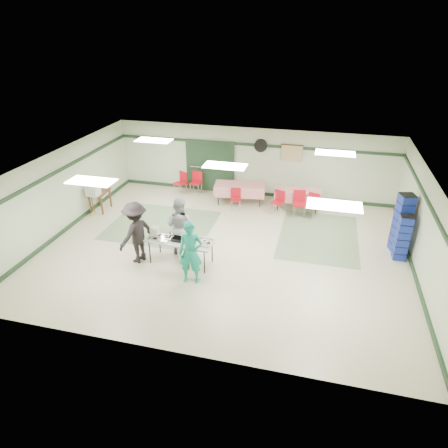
% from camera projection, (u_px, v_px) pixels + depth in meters
% --- Properties ---
extents(floor, '(11.00, 11.00, 0.00)m').
position_uv_depth(floor, '(225.00, 248.00, 12.42)').
color(floor, '#BFB599').
rests_on(floor, ground).
extents(ceiling, '(11.00, 11.00, 0.00)m').
position_uv_depth(ceiling, '(225.00, 165.00, 11.19)').
color(ceiling, silver).
rests_on(ceiling, wall_back).
extents(wall_back, '(11.00, 0.00, 11.00)m').
position_uv_depth(wall_back, '(253.00, 162.00, 15.69)').
color(wall_back, '#B6C2A6').
rests_on(wall_back, floor).
extents(wall_front, '(11.00, 0.00, 11.00)m').
position_uv_depth(wall_front, '(170.00, 301.00, 7.92)').
color(wall_front, '#B6C2A6').
rests_on(wall_front, floor).
extents(wall_left, '(0.00, 9.00, 9.00)m').
position_uv_depth(wall_left, '(62.00, 191.00, 13.00)').
color(wall_left, '#B6C2A6').
rests_on(wall_left, floor).
extents(wall_right, '(0.00, 9.00, 9.00)m').
position_uv_depth(wall_right, '(425.00, 230.00, 10.61)').
color(wall_right, '#B6C2A6').
rests_on(wall_right, floor).
extents(trim_back, '(11.00, 0.06, 0.10)m').
position_uv_depth(trim_back, '(253.00, 145.00, 15.34)').
color(trim_back, '#1C3520').
rests_on(trim_back, wall_back).
extents(baseboard_back, '(11.00, 0.06, 0.12)m').
position_uv_depth(baseboard_back, '(251.00, 193.00, 16.25)').
color(baseboard_back, '#1C3520').
rests_on(baseboard_back, floor).
extents(trim_left, '(0.06, 9.00, 0.10)m').
position_uv_depth(trim_left, '(58.00, 171.00, 12.68)').
color(trim_left, '#1C3520').
rests_on(trim_left, wall_back).
extents(baseboard_left, '(0.06, 9.00, 0.12)m').
position_uv_depth(baseboard_left, '(69.00, 227.00, 13.59)').
color(baseboard_left, '#1C3520').
rests_on(baseboard_left, floor).
extents(trim_right, '(0.06, 9.00, 0.10)m').
position_uv_depth(trim_right, '(430.00, 206.00, 10.29)').
color(trim_right, '#1C3520').
rests_on(trim_right, wall_back).
extents(baseboard_right, '(0.06, 9.00, 0.12)m').
position_uv_depth(baseboard_right, '(414.00, 270.00, 11.20)').
color(baseboard_right, '#1C3520').
rests_on(baseboard_right, floor).
extents(green_patch_a, '(3.50, 3.00, 0.01)m').
position_uv_depth(green_patch_a, '(162.00, 225.00, 13.83)').
color(green_patch_a, gray).
rests_on(green_patch_a, floor).
extents(green_patch_b, '(2.50, 3.50, 0.01)m').
position_uv_depth(green_patch_b, '(318.00, 236.00, 13.10)').
color(green_patch_b, gray).
rests_on(green_patch_b, floor).
extents(double_door_left, '(0.90, 0.06, 2.10)m').
position_uv_depth(double_door_left, '(199.00, 165.00, 16.25)').
color(double_door_left, '#989A98').
rests_on(double_door_left, floor).
extents(double_door_right, '(0.90, 0.06, 2.10)m').
position_uv_depth(double_door_right, '(222.00, 167.00, 16.05)').
color(double_door_right, '#989A98').
rests_on(double_door_right, floor).
extents(door_frame, '(2.00, 0.03, 2.15)m').
position_uv_depth(door_frame, '(210.00, 166.00, 16.13)').
color(door_frame, '#1C3520').
rests_on(door_frame, floor).
extents(wall_fan, '(0.50, 0.10, 0.50)m').
position_uv_depth(wall_fan, '(261.00, 146.00, 15.25)').
color(wall_fan, black).
rests_on(wall_fan, wall_back).
extents(scroll_banner, '(0.80, 0.02, 0.60)m').
position_uv_depth(scroll_banner, '(292.00, 153.00, 15.08)').
color(scroll_banner, '#D1B682').
rests_on(scroll_banner, wall_back).
extents(serving_table, '(2.00, 0.93, 0.76)m').
position_uv_depth(serving_table, '(180.00, 241.00, 11.37)').
color(serving_table, '#A1A09C').
rests_on(serving_table, floor).
extents(sheet_tray_right, '(0.65, 0.51, 0.02)m').
position_uv_depth(sheet_tray_right, '(201.00, 242.00, 11.19)').
color(sheet_tray_right, silver).
rests_on(sheet_tray_right, serving_table).
extents(sheet_tray_mid, '(0.66, 0.52, 0.02)m').
position_uv_depth(sheet_tray_mid, '(177.00, 237.00, 11.45)').
color(sheet_tray_mid, silver).
rests_on(sheet_tray_mid, serving_table).
extents(sheet_tray_left, '(0.59, 0.46, 0.02)m').
position_uv_depth(sheet_tray_left, '(160.00, 238.00, 11.40)').
color(sheet_tray_left, silver).
rests_on(sheet_tray_left, serving_table).
extents(baking_pan, '(0.47, 0.31, 0.08)m').
position_uv_depth(baking_pan, '(180.00, 239.00, 11.28)').
color(baking_pan, black).
rests_on(baking_pan, serving_table).
extents(foam_box_stack, '(0.25, 0.23, 0.27)m').
position_uv_depth(foam_box_stack, '(155.00, 231.00, 11.51)').
color(foam_box_stack, white).
rests_on(foam_box_stack, serving_table).
extents(volunteer_teal, '(0.70, 0.52, 1.77)m').
position_uv_depth(volunteer_teal, '(191.00, 253.00, 10.47)').
color(volunteer_teal, '#15967F').
rests_on(volunteer_teal, floor).
extents(volunteer_grey, '(0.97, 0.82, 1.79)m').
position_uv_depth(volunteer_grey, '(180.00, 226.00, 11.82)').
color(volunteer_grey, gray).
rests_on(volunteer_grey, floor).
extents(volunteer_dark, '(1.08, 1.37, 1.85)m').
position_uv_depth(volunteer_dark, '(136.00, 233.00, 11.38)').
color(volunteer_dark, black).
rests_on(volunteer_dark, floor).
extents(dining_table_a, '(1.74, 0.89, 0.77)m').
position_uv_depth(dining_table_a, '(298.00, 194.00, 14.79)').
color(dining_table_a, red).
rests_on(dining_table_a, floor).
extents(dining_table_b, '(1.99, 1.09, 0.77)m').
position_uv_depth(dining_table_b, '(240.00, 189.00, 15.27)').
color(dining_table_b, red).
rests_on(dining_table_b, floor).
extents(chair_a, '(0.51, 0.51, 0.94)m').
position_uv_depth(chair_a, '(299.00, 200.00, 14.28)').
color(chair_a, red).
rests_on(chair_a, floor).
extents(chair_b, '(0.51, 0.51, 0.87)m').
position_uv_depth(chair_b, '(278.00, 200.00, 14.45)').
color(chair_b, red).
rests_on(chair_b, floor).
extents(chair_c, '(0.52, 0.52, 0.88)m').
position_uv_depth(chair_c, '(312.00, 203.00, 14.18)').
color(chair_c, red).
rests_on(chair_c, floor).
extents(chair_d, '(0.45, 0.45, 0.80)m').
position_uv_depth(chair_d, '(236.00, 197.00, 14.81)').
color(chair_d, red).
rests_on(chair_d, floor).
extents(chair_loose_a, '(0.45, 0.45, 0.92)m').
position_uv_depth(chair_loose_a, '(196.00, 180.00, 16.10)').
color(chair_loose_a, red).
rests_on(chair_loose_a, floor).
extents(chair_loose_b, '(0.59, 0.59, 0.93)m').
position_uv_depth(chair_loose_b, '(182.00, 181.00, 16.04)').
color(chair_loose_b, red).
rests_on(chair_loose_b, floor).
extents(crate_stack_blue_a, '(0.50, 0.50, 1.86)m').
position_uv_depth(crate_stack_blue_a, '(402.00, 223.00, 11.89)').
color(crate_stack_blue_a, '#1A2A9C').
rests_on(crate_stack_blue_a, floor).
extents(crate_stack_red, '(0.39, 0.39, 1.71)m').
position_uv_depth(crate_stack_red, '(400.00, 221.00, 12.18)').
color(crate_stack_red, '#A51013').
rests_on(crate_stack_red, floor).
extents(crate_stack_blue_b, '(0.37, 0.37, 1.41)m').
position_uv_depth(crate_stack_blue_b, '(403.00, 238.00, 11.57)').
color(crate_stack_blue_b, '#1A2A9C').
rests_on(crate_stack_blue_b, floor).
extents(printer_table, '(0.62, 0.91, 0.74)m').
position_uv_depth(printer_table, '(99.00, 194.00, 14.62)').
color(printer_table, brown).
rests_on(printer_table, floor).
extents(office_printer, '(0.44, 0.39, 0.34)m').
position_uv_depth(office_printer, '(93.00, 191.00, 14.18)').
color(office_printer, '#BABAB5').
rests_on(office_printer, printer_table).
extents(broom, '(0.08, 0.21, 1.29)m').
position_uv_depth(broom, '(91.00, 198.00, 14.26)').
color(broom, brown).
rests_on(broom, floor).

